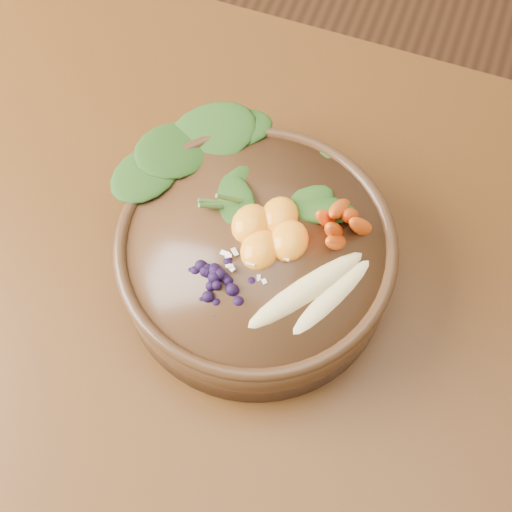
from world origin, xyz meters
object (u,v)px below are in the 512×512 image
dining_table (383,365)px  kale_heap (266,170)px  mandarin_cluster (270,225)px  carrot_cluster (350,207)px  blueberry_pile (215,274)px  banana_halves (320,287)px  stoneware_bowl (256,260)px

dining_table → kale_heap: kale_heap is taller
kale_heap → mandarin_cluster: bearing=-66.5°
carrot_cluster → blueberry_pile: carrot_cluster is taller
kale_heap → banana_halves: kale_heap is taller
stoneware_bowl → mandarin_cluster: mandarin_cluster is taller
stoneware_bowl → carrot_cluster: (0.09, 0.06, 0.09)m
dining_table → blueberry_pile: (-0.21, -0.04, 0.20)m
mandarin_cluster → blueberry_pile: size_ratio=0.69×
stoneware_bowl → kale_heap: 0.11m
stoneware_bowl → blueberry_pile: bearing=-111.8°
dining_table → banana_halves: (-0.10, -0.01, 0.20)m
stoneware_bowl → kale_heap: kale_heap is taller
stoneware_bowl → blueberry_pile: 0.10m
mandarin_cluster → banana_halves: bearing=-34.5°
kale_heap → blueberry_pile: 0.15m
dining_table → carrot_cluster: 0.26m
mandarin_cluster → blueberry_pile: blueberry_pile is taller
mandarin_cluster → stoneware_bowl: bearing=-121.0°
dining_table → stoneware_bowl: size_ratio=4.88×
banana_halves → stoneware_bowl: bearing=-177.3°
mandarin_cluster → dining_table: bearing=-13.7°
carrot_cluster → blueberry_pile: (-0.12, -0.12, -0.02)m
banana_halves → mandarin_cluster: 0.09m
blueberry_pile → mandarin_cluster: bearing=66.0°
kale_heap → carrot_cluster: size_ratio=2.38×
mandarin_cluster → kale_heap: bearing=113.5°
stoneware_bowl → carrot_cluster: carrot_cluster is taller
kale_heap → mandarin_cluster: size_ratio=2.07×
blueberry_pile → kale_heap: bearing=87.1°
carrot_cluster → mandarin_cluster: (-0.08, -0.04, -0.03)m
dining_table → blueberry_pile: blueberry_pile is taller
kale_heap → dining_table: bearing=-27.8°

